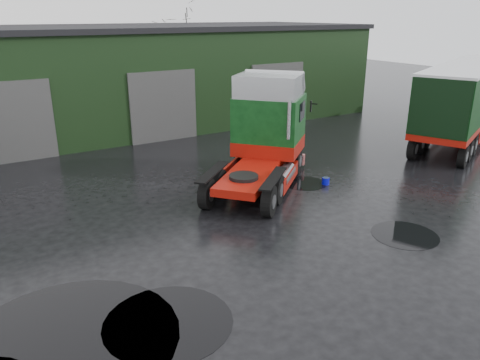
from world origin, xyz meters
name	(u,v)px	position (x,y,z in m)	size (l,w,h in m)	color
ground	(277,243)	(0.00, 0.00, 0.00)	(100.00, 100.00, 0.00)	black
warehouse	(127,75)	(2.00, 20.00, 3.16)	(32.40, 12.40, 6.30)	black
hero_tractor	(257,136)	(2.15, 4.50, 2.31)	(3.16, 7.45, 4.63)	#0D3C13
lorry_right	(464,103)	(16.79, 5.06, 2.21)	(2.91, 16.80, 4.42)	silver
wash_bucket	(326,181)	(5.04, 3.37, 0.15)	(0.32, 0.32, 0.30)	#0809BD
tree_back_b	(176,51)	(10.00, 30.00, 3.75)	(4.40, 4.40, 7.50)	black
puddle_0	(168,322)	(-4.67, -2.02, 0.00)	(3.16, 3.16, 0.01)	black
puddle_1	(305,183)	(4.35, 3.92, 0.00)	(1.86, 1.86, 0.01)	black
puddle_2	(68,340)	(-6.90, -1.43, 0.00)	(5.11, 5.11, 0.01)	black
puddle_3	(405,235)	(4.01, -1.80, 0.00)	(2.22, 2.22, 0.01)	black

